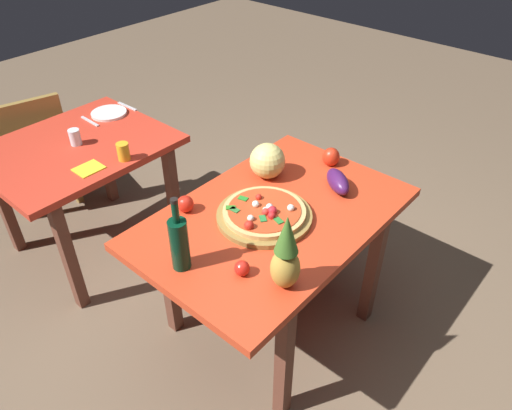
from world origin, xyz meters
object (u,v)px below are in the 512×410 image
object	(u,v)px
pizza	(264,212)
drinking_glass_water	(75,137)
pizza_board	(264,216)
napkin_folded	(89,169)
tomato_near_board	(185,204)
fork_utensil	(90,121)
melon	(267,161)
drinking_glass_juice	(123,152)
dining_chair	(36,146)
knife_utensil	(127,106)
eggplant	(338,181)
tomato_at_corner	(242,268)
dinner_plate	(109,113)
wine_bottle	(179,243)
display_table	(274,230)
pineapple_left	(286,256)
bell_pepper	(331,157)
background_table	(79,161)

from	to	relation	value
pizza	drinking_glass_water	xyz separation A→B (m)	(-0.18, 1.24, 0.01)
pizza_board	napkin_folded	size ratio (longest dim) A/B	3.12
tomato_near_board	fork_utensil	xyz separation A→B (m)	(0.22, 1.11, -0.04)
melon	fork_utensil	distance (m)	1.24
napkin_folded	drinking_glass_juice	bearing A→B (deg)	-18.68
dining_chair	drinking_glass_water	size ratio (longest dim) A/B	9.35
knife_utensil	eggplant	bearing A→B (deg)	-87.27
dining_chair	fork_utensil	xyz separation A→B (m)	(0.18, -0.47, 0.27)
tomato_at_corner	dinner_plate	xyz separation A→B (m)	(0.49, 1.59, -0.02)
dining_chair	wine_bottle	distance (m)	1.90
tomato_near_board	pizza_board	bearing A→B (deg)	-57.52
dining_chair	fork_utensil	bearing A→B (deg)	124.49
drinking_glass_juice	napkin_folded	distance (m)	0.20
tomato_at_corner	knife_utensil	bearing A→B (deg)	68.34
pizza	dinner_plate	xyz separation A→B (m)	(0.16, 1.42, -0.03)
display_table	drinking_glass_water	size ratio (longest dim) A/B	14.02
dining_chair	pizza	size ratio (longest dim) A/B	2.25
pizza	drinking_glass_water	size ratio (longest dim) A/B	4.15
drinking_glass_water	fork_utensil	distance (m)	0.28
wine_bottle	pineapple_left	size ratio (longest dim) A/B	0.99
pizza	bell_pepper	world-z (taller)	bell_pepper
wine_bottle	fork_utensil	bearing A→B (deg)	70.89
display_table	eggplant	world-z (taller)	eggplant
drinking_glass_water	dinner_plate	size ratio (longest dim) A/B	0.41
pineapple_left	knife_utensil	distance (m)	1.84
display_table	background_table	bearing A→B (deg)	101.18
bell_pepper	tomato_at_corner	bearing A→B (deg)	-167.76
dinner_plate	tomato_at_corner	bearing A→B (deg)	-107.17
eggplant	bell_pepper	bearing A→B (deg)	42.36
pineapple_left	eggplant	world-z (taller)	pineapple_left
dining_chair	napkin_folded	distance (m)	0.97
pizza_board	drinking_glass_water	distance (m)	1.26
wine_bottle	tomato_near_board	bearing A→B (deg)	45.29
pineapple_left	drinking_glass_water	distance (m)	1.57
bell_pepper	dinner_plate	xyz separation A→B (m)	(-0.42, 1.39, -0.04)
pineapple_left	napkin_folded	distance (m)	1.30
dinner_plate	pizza_board	bearing A→B (deg)	-96.41
wine_bottle	bell_pepper	size ratio (longest dim) A/B	3.34
pizza	eggplant	world-z (taller)	eggplant
pizza_board	knife_utensil	size ratio (longest dim) A/B	2.43
napkin_folded	fork_utensil	bearing A→B (deg)	55.86
knife_utensil	dinner_plate	bearing A→B (deg)	178.51
tomato_near_board	drinking_glass_juice	world-z (taller)	drinking_glass_juice
tomato_at_corner	napkin_folded	world-z (taller)	tomato_at_corner
display_table	drinking_glass_water	xyz separation A→B (m)	(-0.24, 1.26, 0.14)
pizza_board	napkin_folded	world-z (taller)	pizza_board
display_table	tomato_near_board	world-z (taller)	tomato_near_board
dining_chair	wine_bottle	world-z (taller)	wine_bottle
background_table	melon	world-z (taller)	melon
dinner_plate	tomato_near_board	bearing A→B (deg)	-107.83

